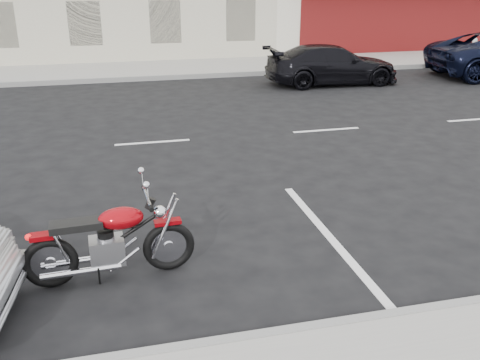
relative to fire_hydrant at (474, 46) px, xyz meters
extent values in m
plane|color=black|center=(-12.00, -8.50, -0.53)|extent=(120.00, 120.00, 0.00)
cube|color=gray|center=(-17.00, 0.20, -0.45)|extent=(80.00, 3.40, 0.15)
cube|color=gray|center=(-17.00, -1.50, -0.45)|extent=(80.00, 0.12, 0.16)
cylinder|color=beige|center=(0.00, 0.00, -0.08)|extent=(0.20, 0.20, 0.60)
sphere|color=beige|center=(0.00, 0.00, 0.24)|extent=(0.20, 0.20, 0.20)
torus|color=black|center=(-13.55, -13.79, -0.23)|extent=(0.64, 0.14, 0.64)
torus|color=black|center=(-14.92, -13.86, -0.23)|extent=(0.64, 0.14, 0.64)
cube|color=#8F050B|center=(-13.55, -13.79, 0.11)|extent=(0.33, 0.14, 0.05)
cube|color=#8F050B|center=(-14.96, -13.86, 0.12)|extent=(0.29, 0.17, 0.06)
cube|color=gray|center=(-14.28, -13.82, -0.17)|extent=(0.41, 0.30, 0.32)
ellipsoid|color=#8F050B|center=(-14.09, -13.81, 0.23)|extent=(0.55, 0.35, 0.26)
cube|color=black|center=(-14.59, -13.84, 0.21)|extent=(0.60, 0.28, 0.09)
cylinder|color=silver|center=(-13.77, -13.80, 0.45)|extent=(0.07, 0.66, 0.03)
sphere|color=silver|center=(-13.63, -13.79, 0.25)|extent=(0.16, 0.16, 0.16)
cylinder|color=silver|center=(-14.58, -13.97, -0.32)|extent=(0.90, 0.12, 0.08)
cylinder|color=silver|center=(-14.60, -13.71, -0.32)|extent=(0.90, 0.12, 0.08)
cylinder|color=silver|center=(-13.59, -13.79, 0.06)|extent=(0.37, 0.06, 0.75)
cylinder|color=black|center=(-14.07, -13.81, -0.01)|extent=(0.76, 0.09, 0.47)
imported|color=black|center=(-7.77, -3.46, 0.09)|extent=(4.33, 1.84, 1.25)
camera|label=1|loc=(-14.79, -19.63, 2.93)|focal=40.00mm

